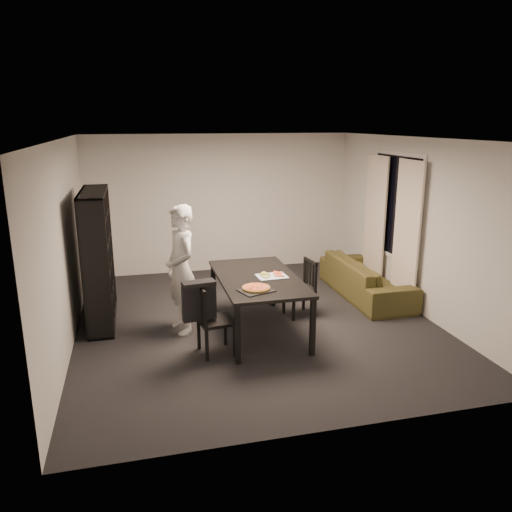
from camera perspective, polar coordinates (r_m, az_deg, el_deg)
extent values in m
cube|color=black|center=(7.34, -0.07, -7.46)|extent=(5.00, 5.50, 0.01)
cube|color=white|center=(6.77, -0.08, 13.28)|extent=(5.00, 5.50, 0.01)
cube|color=silver|center=(9.59, -4.05, 6.00)|extent=(5.00, 0.01, 2.60)
cube|color=silver|center=(4.43, 8.55, -5.17)|extent=(5.00, 0.01, 2.60)
cube|color=silver|center=(6.80, -20.98, 1.20)|extent=(0.01, 5.50, 2.60)
cube|color=silver|center=(7.91, 17.82, 3.33)|extent=(0.01, 5.50, 2.60)
cube|color=black|center=(8.37, 15.71, 5.52)|extent=(0.02, 1.40, 1.60)
cube|color=white|center=(8.37, 15.68, 5.52)|extent=(0.03, 1.52, 1.72)
cube|color=beige|center=(7.96, 16.82, 2.37)|extent=(0.03, 0.70, 2.25)
cube|color=beige|center=(8.84, 13.43, 3.85)|extent=(0.03, 0.70, 2.25)
cube|color=black|center=(7.43, -17.58, -0.16)|extent=(0.35, 1.50, 1.90)
cube|color=black|center=(6.77, 0.20, -2.54)|extent=(1.05, 1.89, 0.04)
cube|color=black|center=(6.00, -2.12, -8.99)|extent=(0.06, 0.06, 0.75)
cube|color=black|center=(6.24, 6.49, -8.08)|extent=(0.06, 0.06, 0.75)
cube|color=black|center=(7.63, -4.89, -3.62)|extent=(0.06, 0.06, 0.75)
cube|color=black|center=(7.82, 1.96, -3.09)|extent=(0.06, 0.06, 0.75)
cube|color=black|center=(6.26, -4.58, -7.40)|extent=(0.47, 0.47, 0.04)
cube|color=black|center=(6.12, -6.32, -5.53)|extent=(0.10, 0.42, 0.45)
cube|color=black|center=(6.05, -6.38, -3.73)|extent=(0.09, 0.40, 0.05)
cube|color=black|center=(6.25, -2.45, -9.65)|extent=(0.04, 0.04, 0.41)
cube|color=black|center=(6.56, -3.52, -8.43)|extent=(0.04, 0.04, 0.41)
cube|color=black|center=(6.15, -5.64, -10.14)|extent=(0.04, 0.04, 0.41)
cube|color=black|center=(6.46, -6.56, -8.87)|extent=(0.04, 0.04, 0.41)
cube|color=black|center=(7.45, 4.95, -3.85)|extent=(0.45, 0.45, 0.04)
cube|color=black|center=(7.46, 6.21, -2.01)|extent=(0.09, 0.39, 0.42)
cube|color=black|center=(7.40, 6.25, -0.59)|extent=(0.08, 0.38, 0.05)
cube|color=black|center=(7.59, 3.19, -5.13)|extent=(0.04, 0.04, 0.38)
cube|color=black|center=(7.31, 4.32, -5.98)|extent=(0.04, 0.04, 0.38)
cube|color=black|center=(7.74, 5.46, -4.79)|extent=(0.04, 0.04, 0.38)
cube|color=black|center=(7.46, 6.66, -5.60)|extent=(0.04, 0.04, 0.38)
cube|color=black|center=(6.11, -6.51, -5.34)|extent=(0.42, 0.14, 0.45)
cube|color=black|center=(6.03, -6.58, -3.13)|extent=(0.42, 0.23, 0.05)
imported|color=silver|center=(6.81, -8.56, -1.55)|extent=(0.58, 0.73, 1.77)
cube|color=black|center=(6.20, 0.00, -3.95)|extent=(0.48, 0.43, 0.01)
cylinder|color=#A97B31|center=(6.23, 0.01, -3.67)|extent=(0.35, 0.35, 0.02)
cylinder|color=orange|center=(6.23, 0.01, -3.54)|extent=(0.31, 0.31, 0.01)
cube|color=silver|center=(6.77, 1.82, -2.32)|extent=(0.42, 0.32, 0.01)
imported|color=#393516|center=(8.47, 12.45, -2.48)|extent=(0.82, 2.11, 0.62)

